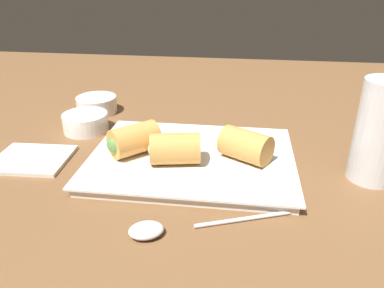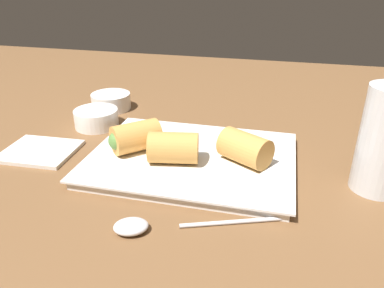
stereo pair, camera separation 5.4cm
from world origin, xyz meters
TOP-DOWN VIEW (x-y plane):
  - table_surface at (0.00, 0.00)cm, footprint 180.00×140.00cm
  - serving_plate at (2.02, 1.41)cm, footprint 29.63×22.62cm
  - roll_front_left at (-6.72, 0.65)cm, footprint 8.02×7.93cm
  - roll_front_right at (0.05, -1.34)cm, footprint 7.94×5.57cm
  - roll_back_left at (9.36, 1.25)cm, footprint 8.16×7.29cm
  - dipping_bowl_near at (-18.21, 10.97)cm, footprint 7.82×7.82cm
  - dipping_bowl_far at (-19.53, 19.99)cm, footprint 7.82×7.82cm
  - spoon at (0.89, -14.68)cm, footprint 18.67×8.41cm
  - napkin at (-22.01, -0.93)cm, footprint 11.23×9.68cm
  - drinking_glass at (27.07, 0.79)cm, footprint 6.48×6.48cm

SIDE VIEW (x-z plane):
  - table_surface at x=0.00cm, z-range 0.00..2.00cm
  - napkin at x=-22.01cm, z-range 2.00..2.60cm
  - spoon at x=0.89cm, z-range 1.93..3.28cm
  - serving_plate at x=2.02cm, z-range 2.01..3.51cm
  - dipping_bowl_near at x=-18.21cm, z-range 2.14..5.33cm
  - dipping_bowl_far at x=-19.53cm, z-range 2.14..5.33cm
  - roll_front_left at x=-6.72cm, z-range 3.50..7.90cm
  - roll_front_right at x=0.05cm, z-range 3.50..7.90cm
  - roll_back_left at x=9.36cm, z-range 3.50..7.90cm
  - drinking_glass at x=27.07cm, z-range 2.00..15.95cm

